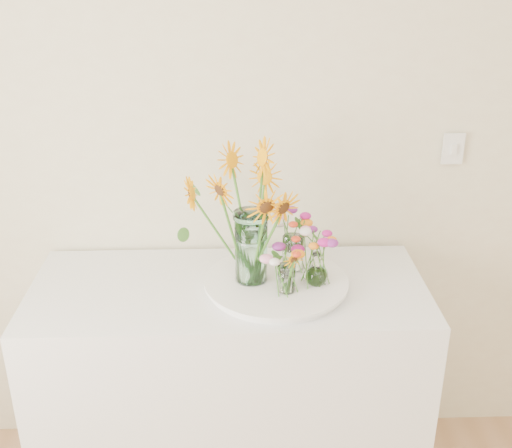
% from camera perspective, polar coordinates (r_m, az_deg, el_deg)
% --- Properties ---
extents(counter, '(1.40, 0.60, 0.90)m').
position_cam_1_polar(counter, '(2.53, -2.29, -14.43)').
color(counter, white).
rests_on(counter, ground_plane).
extents(tray, '(0.48, 0.48, 0.02)m').
position_cam_1_polar(tray, '(2.26, 1.80, -5.36)').
color(tray, white).
rests_on(tray, counter).
extents(mason_jar, '(0.13, 0.13, 0.26)m').
position_cam_1_polar(mason_jar, '(2.20, -0.44, -2.06)').
color(mason_jar, '#B3EEDE').
rests_on(mason_jar, tray).
extents(sunflower_bouquet, '(0.74, 0.74, 0.50)m').
position_cam_1_polar(sunflower_bouquet, '(2.15, -0.45, 0.80)').
color(sunflower_bouquet, '#F69A05').
rests_on(sunflower_bouquet, tray).
extents(small_vase_a, '(0.06, 0.06, 0.10)m').
position_cam_1_polar(small_vase_a, '(2.16, 2.73, -4.89)').
color(small_vase_a, white).
rests_on(small_vase_a, tray).
extents(wildflower_posy_a, '(0.19, 0.19, 0.19)m').
position_cam_1_polar(wildflower_posy_a, '(2.14, 2.75, -3.84)').
color(wildflower_posy_a, orange).
rests_on(wildflower_posy_a, tray).
extents(small_vase_b, '(0.11, 0.11, 0.12)m').
position_cam_1_polar(small_vase_b, '(2.21, 5.40, -4.00)').
color(small_vase_b, white).
rests_on(small_vase_b, tray).
extents(wildflower_posy_b, '(0.22, 0.22, 0.21)m').
position_cam_1_polar(wildflower_posy_b, '(2.19, 5.44, -2.96)').
color(wildflower_posy_b, orange).
rests_on(wildflower_posy_b, tray).
extents(small_vase_c, '(0.09, 0.09, 0.13)m').
position_cam_1_polar(small_vase_c, '(2.30, 3.29, -2.61)').
color(small_vase_c, white).
rests_on(small_vase_c, tray).
extents(wildflower_posy_c, '(0.19, 0.19, 0.22)m').
position_cam_1_polar(wildflower_posy_c, '(2.28, 3.32, -1.60)').
color(wildflower_posy_c, orange).
rests_on(wildflower_posy_c, tray).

